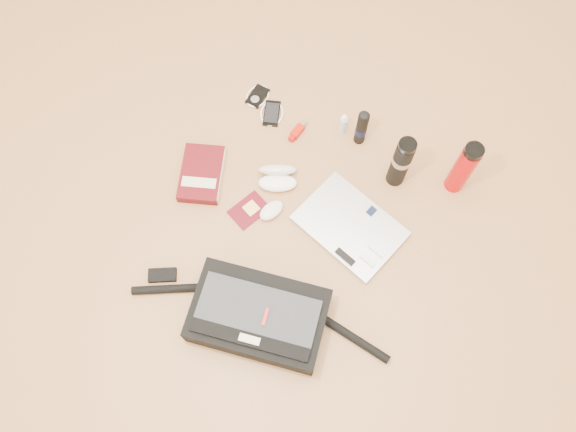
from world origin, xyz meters
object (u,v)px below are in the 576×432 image
at_px(book, 202,174).
at_px(thermos_black, 401,162).
at_px(thermos_red, 463,168).
at_px(laptop, 350,227).
at_px(messenger_bag, 258,316).

distance_m(book, thermos_black, 0.71).
bearing_deg(book, thermos_black, 4.79).
bearing_deg(thermos_red, laptop, -131.96).
relative_size(laptop, thermos_black, 1.63).
bearing_deg(book, messenger_bag, -62.32).
relative_size(book, thermos_red, 0.99).
bearing_deg(laptop, thermos_black, 91.30).
relative_size(messenger_bag, thermos_black, 3.45).
bearing_deg(thermos_black, book, -156.47).
bearing_deg(thermos_red, thermos_black, -162.33).
bearing_deg(thermos_red, messenger_bag, -120.52).
bearing_deg(messenger_bag, laptop, 61.01).
bearing_deg(book, laptop, -15.43).
relative_size(messenger_bag, thermos_red, 3.33).
relative_size(thermos_black, thermos_red, 0.97).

